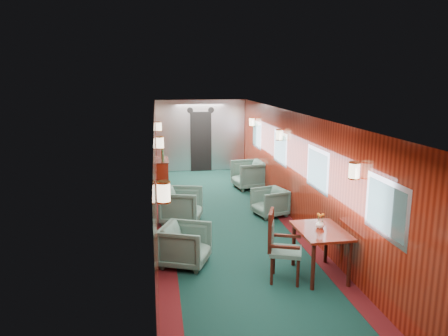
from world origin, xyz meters
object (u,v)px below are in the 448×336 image
object	(u,v)px
armchair_left_far	(182,206)
armchair_right_far	(249,175)
armchair_left_near	(185,245)
dining_table	(321,237)
side_chair	(279,243)
armchair_right_near	(270,202)
credenza	(162,176)

from	to	relation	value
armchair_left_far	armchair_right_far	bearing A→B (deg)	-22.41
armchair_right_far	armchair_left_near	bearing A→B (deg)	-32.80
dining_table	armchair_right_far	world-z (taller)	armchair_right_far
armchair_left_near	armchair_left_far	distance (m)	2.21
side_chair	armchair_right_near	size ratio (longest dim) A/B	1.61
armchair_left_far	armchair_left_near	bearing A→B (deg)	-166.69
dining_table	side_chair	size ratio (longest dim) A/B	0.93
armchair_left_far	armchair_right_near	xyz separation A→B (m)	(2.03, 0.17, -0.07)
side_chair	armchair_right_near	distance (m)	3.25
side_chair	armchair_left_far	size ratio (longest dim) A/B	1.34
armchair_left_near	armchair_right_far	xyz separation A→B (m)	(2.15, 4.92, 0.04)
credenza	armchair_left_near	size ratio (longest dim) A/B	1.56
dining_table	armchair_right_near	size ratio (longest dim) A/B	1.50
side_chair	armchair_right_far	world-z (taller)	side_chair
side_chair	armchair_left_near	distance (m)	1.64
armchair_left_far	credenza	bearing A→B (deg)	23.26
credenza	armchair_left_far	size ratio (longest dim) A/B	1.43
side_chair	credenza	world-z (taller)	credenza
dining_table	armchair_right_near	world-z (taller)	dining_table
credenza	armchair_right_far	xyz separation A→B (m)	(2.45, 0.11, -0.08)
side_chair	armchair_left_near	size ratio (longest dim) A/B	1.46
side_chair	armchair_left_far	bearing A→B (deg)	134.09
side_chair	armchair_right_far	size ratio (longest dim) A/B	1.30
credenza	armchair_left_near	xyz separation A→B (m)	(0.30, -4.81, -0.12)
dining_table	armchair_left_far	size ratio (longest dim) A/B	1.25
armchair_left_near	dining_table	bearing A→B (deg)	-87.42
side_chair	armchair_right_far	distance (m)	5.75
armchair_left_near	armchair_right_far	world-z (taller)	armchair_right_far
credenza	armchair_right_far	distance (m)	2.45
armchair_right_near	armchair_left_far	bearing A→B (deg)	-101.34
dining_table	side_chair	world-z (taller)	side_chair
armchair_right_far	side_chair	bearing A→B (deg)	-16.53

